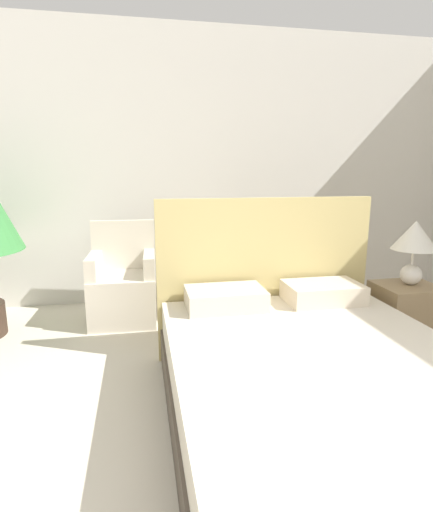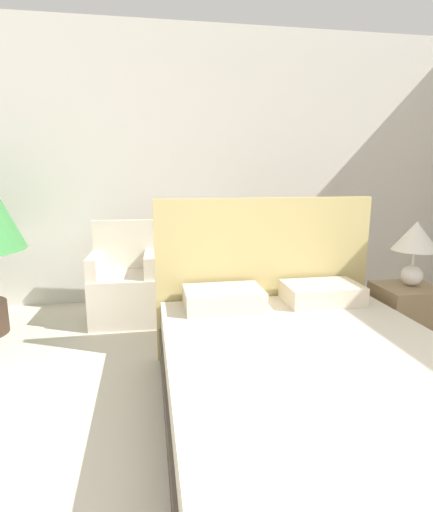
{
  "view_description": "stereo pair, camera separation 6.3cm",
  "coord_description": "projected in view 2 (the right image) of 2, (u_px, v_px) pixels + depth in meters",
  "views": [
    {
      "loc": [
        -0.79,
        -0.57,
        1.43
      ],
      "look_at": [
        -0.15,
        2.76,
        0.7
      ],
      "focal_mm": 28.0,
      "sensor_mm": 36.0,
      "label": 1
    },
    {
      "loc": [
        -0.73,
        -0.58,
        1.43
      ],
      "look_at": [
        -0.15,
        2.76,
        0.7
      ],
      "focal_mm": 28.0,
      "sensor_mm": 36.0,
      "label": 2
    }
  ],
  "objects": [
    {
      "name": "bed",
      "position": [
        314.0,
        384.0,
        2.21
      ],
      "size": [
        1.68,
        2.2,
        1.23
      ],
      "color": "#4C4238",
      "rests_on": "ground_plane"
    },
    {
      "name": "armchair_near_window_left",
      "position": [
        124.0,
        289.0,
        3.84
      ],
      "size": [
        0.63,
        0.61,
        0.95
      ],
      "rotation": [
        0.0,
        0.0,
        -0.04
      ],
      "color": "beige",
      "rests_on": "ground_plane"
    },
    {
      "name": "armchair_near_window_right",
      "position": [
        232.0,
        284.0,
        4.02
      ],
      "size": [
        0.67,
        0.65,
        0.95
      ],
      "rotation": [
        0.0,
        0.0,
        -0.12
      ],
      "color": "beige",
      "rests_on": "ground_plane"
    },
    {
      "name": "wall_back",
      "position": [
        214.0,
        168.0,
        4.38
      ],
      "size": [
        10.0,
        0.06,
        2.9
      ],
      "color": "silver",
      "rests_on": "ground_plane"
    },
    {
      "name": "nightstand",
      "position": [
        405.0,
        319.0,
        3.17
      ],
      "size": [
        0.46,
        0.41,
        0.55
      ],
      "color": "#937A56",
      "rests_on": "ground_plane"
    },
    {
      "name": "table_lamp",
      "position": [
        415.0,
        241.0,
        3.05
      ],
      "size": [
        0.34,
        0.34,
        0.51
      ],
      "color": "white",
      "rests_on": "nightstand"
    }
  ]
}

